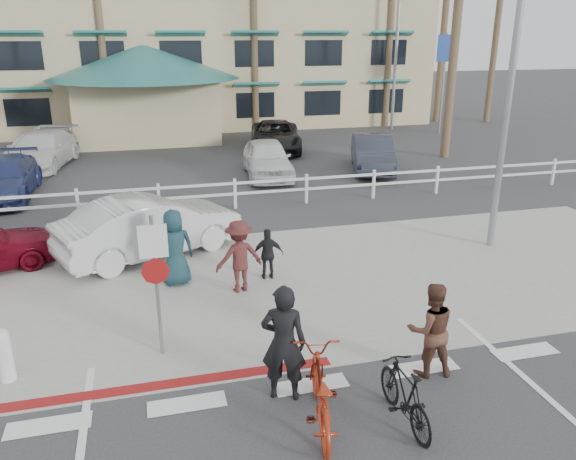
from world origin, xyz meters
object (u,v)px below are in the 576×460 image
object	(u,v)px
sign_post	(156,279)
bike_red	(320,392)
car_white_sedan	(151,226)
bike_black	(405,395)

from	to	relation	value
sign_post	bike_red	world-z (taller)	sign_post
car_white_sedan	sign_post	bearing A→B (deg)	156.17
sign_post	car_white_sedan	distance (m)	4.93
bike_black	car_white_sedan	bearing A→B (deg)	-67.67
sign_post	bike_red	bearing A→B (deg)	-49.57
bike_red	car_white_sedan	world-z (taller)	car_white_sedan
car_white_sedan	bike_black	bearing A→B (deg)	179.62
sign_post	bike_black	bearing A→B (deg)	-39.94
sign_post	car_white_sedan	world-z (taller)	sign_post
bike_red	sign_post	bearing A→B (deg)	-38.20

